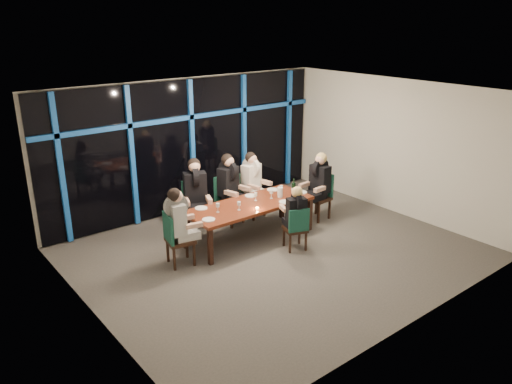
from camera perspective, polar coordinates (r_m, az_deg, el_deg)
room at (r=8.86m, az=2.43°, el=4.93°), size 7.04×7.00×3.02m
window_wall at (r=11.29m, az=-7.39°, el=5.51°), size 6.86×0.43×2.94m
dining_table at (r=9.87m, az=-0.72°, el=-1.71°), size 2.60×1.00×0.75m
chair_far_left at (r=10.31m, az=-6.95°, el=-1.37°), size 0.65×0.65×1.08m
chair_far_mid at (r=10.70m, az=-3.36°, el=-0.55°), size 0.59×0.59×1.05m
chair_far_right at (r=11.07m, az=-0.73°, el=0.04°), size 0.55×0.55×1.01m
chair_end_left at (r=8.99m, az=-9.23°, el=-5.06°), size 0.54×0.54×0.99m
chair_end_right at (r=11.04m, az=7.39°, el=-0.15°), size 0.51×0.51×1.02m
chair_near_mid at (r=9.48m, az=4.68°, el=-3.97°), size 0.52×0.52×0.87m
diner_far_left at (r=10.08m, az=-6.95°, el=0.72°), size 0.67×0.74×1.05m
diner_far_mid at (r=10.51m, az=-3.03°, el=1.48°), size 0.60×0.71×1.02m
diner_far_right at (r=10.89m, az=-0.40°, el=1.92°), size 0.55×0.67×0.98m
diner_end_left at (r=8.86m, az=-8.85°, el=-2.65°), size 0.66×0.54×0.97m
diner_end_right at (r=10.84m, az=7.20°, el=1.74°), size 0.66×0.53×0.99m
diner_near_mid at (r=9.41m, az=4.56°, el=-1.85°), size 0.53×0.60×0.85m
plate_far_left at (r=9.65m, az=-6.29°, el=-1.85°), size 0.24×0.24×0.01m
plate_far_mid at (r=10.25m, az=-0.61°, el=-0.42°), size 0.24×0.24×0.01m
plate_far_right at (r=10.61m, az=1.91°, el=0.28°), size 0.24×0.24×0.01m
plate_end_left at (r=9.11m, az=-5.43°, el=-3.16°), size 0.24×0.24×0.01m
plate_end_right at (r=10.50m, az=5.19°, el=-0.01°), size 0.24×0.24×0.01m
plate_near_mid at (r=9.93m, az=3.32°, el=-1.14°), size 0.24×0.24×0.01m
wine_bottle at (r=10.25m, az=4.32°, el=0.32°), size 0.08×0.08×0.37m
water_pitcher at (r=10.18m, az=2.77°, el=-0.03°), size 0.13×0.11×0.20m
tea_light at (r=9.56m, az=0.12°, el=-1.88°), size 0.05×0.05×0.03m
wine_glass_a at (r=9.48m, az=-1.95°, el=-1.39°), size 0.07×0.07×0.17m
wine_glass_b at (r=9.96m, az=-0.04°, el=-0.33°), size 0.07×0.07×0.17m
wine_glass_c at (r=10.08m, az=1.77°, el=-0.03°), size 0.07×0.07×0.18m
wine_glass_d at (r=9.40m, az=-4.40°, el=-1.57°), size 0.07×0.07×0.18m
wine_glass_e at (r=10.39m, az=2.91°, el=0.51°), size 0.07×0.07×0.17m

